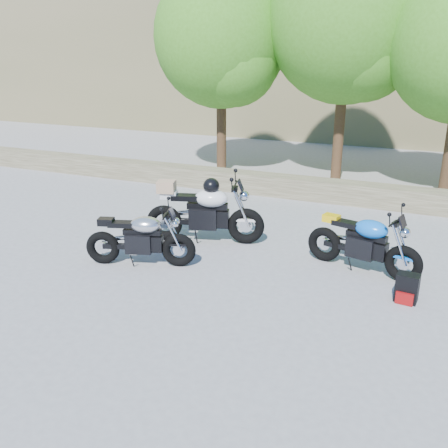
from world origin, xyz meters
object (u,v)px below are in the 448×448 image
(white_bike, at_px, (204,211))
(backpack, at_px, (407,288))
(blue_bike, at_px, (364,244))
(silver_bike, at_px, (141,239))

(white_bike, relative_size, backpack, 5.17)
(backpack, bearing_deg, blue_bike, 138.76)
(white_bike, height_order, backpack, white_bike)
(silver_bike, xyz_separation_m, white_bike, (0.52, 1.39, 0.15))
(white_bike, distance_m, backpack, 3.87)
(blue_bike, height_order, backpack, blue_bike)
(silver_bike, height_order, backpack, silver_bike)
(white_bike, height_order, blue_bike, white_bike)
(silver_bike, relative_size, white_bike, 0.83)
(silver_bike, height_order, blue_bike, blue_bike)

